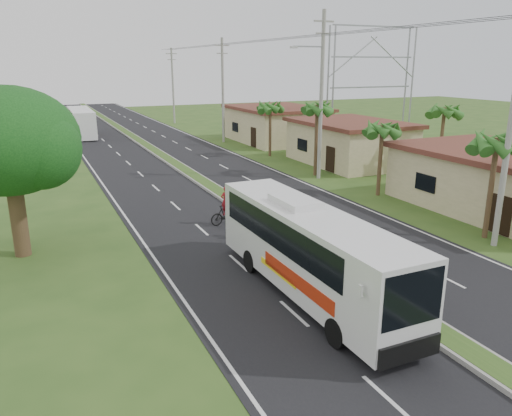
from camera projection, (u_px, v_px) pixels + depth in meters
name	position (u px, v px, depth m)	size (l,w,h in m)	color
ground	(376.00, 295.00, 18.72)	(180.00, 180.00, 0.00)	#304F1D
road_asphalt	(203.00, 183.00, 36.18)	(14.00, 160.00, 0.02)	black
median_strip	(203.00, 182.00, 36.16)	(1.20, 160.00, 0.18)	gray
lane_edge_left	(109.00, 193.00, 33.51)	(0.12, 160.00, 0.01)	silver
lane_edge_right	(285.00, 175.00, 38.86)	(0.12, 160.00, 0.01)	silver
shop_near	(508.00, 181.00, 29.06)	(8.60, 12.60, 3.52)	tan
shop_mid	(349.00, 142.00, 43.01)	(7.60, 10.60, 3.67)	tan
shop_far	(276.00, 124.00, 55.21)	(8.60, 11.60, 3.82)	tan
palm_verge_a	(497.00, 143.00, 23.61)	(2.40, 2.40, 5.45)	#473321
palm_verge_b	(382.00, 129.00, 31.74)	(2.40, 2.40, 5.05)	#473321
palm_verge_c	(317.00, 108.00, 37.40)	(2.40, 2.40, 5.85)	#473321
palm_verge_d	(270.00, 107.00, 45.62)	(2.40, 2.40, 5.25)	#473321
palm_behind_shop	(444.00, 111.00, 37.44)	(2.40, 2.40, 5.65)	#473321
shade_tree	(5.00, 145.00, 21.23)	(6.30, 6.00, 7.54)	#473321
utility_pole_a	(511.00, 126.00, 22.28)	(1.60, 0.28, 11.00)	gray
utility_pole_b	(321.00, 94.00, 36.08)	(3.20, 0.28, 12.00)	gray
utility_pole_c	(223.00, 90.00, 53.72)	(1.60, 0.28, 11.00)	gray
utility_pole_d	(173.00, 85.00, 71.26)	(1.60, 0.28, 10.50)	gray
billboard_lattice	(372.00, 79.00, 51.81)	(10.18, 1.18, 12.07)	gray
coach_bus_main	(308.00, 246.00, 18.24)	(2.38, 10.89, 3.51)	silver
coach_bus_far	(81.00, 121.00, 59.47)	(2.61, 10.94, 3.17)	white
motorcyclist	(226.00, 211.00, 26.73)	(1.87, 0.73, 2.12)	black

